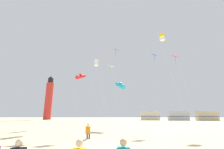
{
  "coord_description": "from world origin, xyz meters",
  "views": [
    {
      "loc": [
        1.29,
        -7.27,
        1.79
      ],
      "look_at": [
        0.72,
        11.15,
        6.55
      ],
      "focal_mm": 25.05,
      "sensor_mm": 36.0,
      "label": 1
    }
  ],
  "objects_px": {
    "kite_diamond_violet": "(115,53)",
    "kite_diamond_magenta": "(176,59)",
    "lighthouse_distant": "(49,99)",
    "rv_van_cream": "(150,116)",
    "kite_tube_scarlet": "(81,76)",
    "rv_van_silver": "(178,116)",
    "kite_tube_cyan": "(120,85)",
    "rv_van_tan": "(207,116)",
    "kite_diamond_orange": "(104,59)",
    "kite_flyer_standing": "(88,131)",
    "kite_diamond_lime": "(110,68)",
    "kite_box_gold": "(162,37)",
    "kite_diamond_blue": "(154,58)",
    "kite_box_white": "(96,63)"
  },
  "relations": [
    {
      "from": "kite_box_gold",
      "to": "rv_van_tan",
      "type": "bearing_deg",
      "value": 54.14
    },
    {
      "from": "kite_diamond_orange",
      "to": "kite_diamond_blue",
      "type": "relative_size",
      "value": 1.06
    },
    {
      "from": "kite_tube_cyan",
      "to": "lighthouse_distant",
      "type": "height_order",
      "value": "lighthouse_distant"
    },
    {
      "from": "kite_diamond_orange",
      "to": "rv_van_tan",
      "type": "bearing_deg",
      "value": 35.71
    },
    {
      "from": "kite_diamond_blue",
      "to": "kite_diamond_magenta",
      "type": "xyz_separation_m",
      "value": [
        2.42,
        -3.99,
        -1.71
      ]
    },
    {
      "from": "kite_flyer_standing",
      "to": "kite_tube_scarlet",
      "type": "height_order",
      "value": "kite_tube_scarlet"
    },
    {
      "from": "kite_diamond_magenta",
      "to": "rv_van_tan",
      "type": "xyz_separation_m",
      "value": [
        19.14,
        28.57,
        -8.98
      ]
    },
    {
      "from": "kite_diamond_violet",
      "to": "rv_van_silver",
      "type": "distance_m",
      "value": 35.96
    },
    {
      "from": "kite_box_gold",
      "to": "kite_tube_scarlet",
      "type": "relative_size",
      "value": 1.53
    },
    {
      "from": "kite_diamond_magenta",
      "to": "rv_van_tan",
      "type": "relative_size",
      "value": 1.72
    },
    {
      "from": "lighthouse_distant",
      "to": "rv_van_cream",
      "type": "distance_m",
      "value": 38.61
    },
    {
      "from": "kite_tube_scarlet",
      "to": "rv_van_tan",
      "type": "distance_m",
      "value": 43.55
    },
    {
      "from": "kite_diamond_orange",
      "to": "kite_box_gold",
      "type": "distance_m",
      "value": 12.19
    },
    {
      "from": "lighthouse_distant",
      "to": "rv_van_silver",
      "type": "distance_m",
      "value": 47.38
    },
    {
      "from": "kite_diamond_violet",
      "to": "kite_tube_scarlet",
      "type": "distance_m",
      "value": 7.75
    },
    {
      "from": "kite_diamond_violet",
      "to": "kite_diamond_orange",
      "type": "xyz_separation_m",
      "value": [
        -2.41,
        3.5,
        0.15
      ]
    },
    {
      "from": "kite_diamond_violet",
      "to": "kite_diamond_lime",
      "type": "bearing_deg",
      "value": -95.47
    },
    {
      "from": "rv_van_tan",
      "to": "rv_van_silver",
      "type": "bearing_deg",
      "value": 170.54
    },
    {
      "from": "kite_diamond_orange",
      "to": "kite_tube_scarlet",
      "type": "bearing_deg",
      "value": -154.24
    },
    {
      "from": "kite_box_gold",
      "to": "rv_van_tan",
      "type": "relative_size",
      "value": 2.22
    },
    {
      "from": "kite_tube_scarlet",
      "to": "kite_diamond_magenta",
      "type": "xyz_separation_m",
      "value": [
        16.17,
        -4.16,
        1.67
      ]
    },
    {
      "from": "kite_box_gold",
      "to": "kite_diamond_violet",
      "type": "bearing_deg",
      "value": 154.55
    },
    {
      "from": "kite_diamond_violet",
      "to": "kite_diamond_magenta",
      "type": "bearing_deg",
      "value": -15.2
    },
    {
      "from": "kite_diamond_blue",
      "to": "kite_diamond_magenta",
      "type": "relative_size",
      "value": 1.17
    },
    {
      "from": "rv_van_cream",
      "to": "kite_tube_scarlet",
      "type": "bearing_deg",
      "value": -119.18
    },
    {
      "from": "kite_box_white",
      "to": "kite_diamond_orange",
      "type": "height_order",
      "value": "kite_diamond_orange"
    },
    {
      "from": "kite_diamond_violet",
      "to": "kite_tube_scarlet",
      "type": "bearing_deg",
      "value": 166.76
    },
    {
      "from": "kite_box_white",
      "to": "kite_diamond_lime",
      "type": "xyz_separation_m",
      "value": [
        2.84,
        -6.81,
        -3.09
      ]
    },
    {
      "from": "kite_diamond_orange",
      "to": "kite_diamond_lime",
      "type": "xyz_separation_m",
      "value": [
        1.77,
        -10.15,
        -5.05
      ]
    },
    {
      "from": "kite_tube_scarlet",
      "to": "lighthouse_distant",
      "type": "height_order",
      "value": "lighthouse_distant"
    },
    {
      "from": "kite_flyer_standing",
      "to": "rv_van_cream",
      "type": "bearing_deg",
      "value": -111.18
    },
    {
      "from": "kite_tube_cyan",
      "to": "kite_diamond_blue",
      "type": "height_order",
      "value": "kite_diamond_blue"
    },
    {
      "from": "kite_diamond_blue",
      "to": "kite_diamond_orange",
      "type": "bearing_deg",
      "value": 167.53
    },
    {
      "from": "kite_diamond_lime",
      "to": "lighthouse_distant",
      "type": "xyz_separation_m",
      "value": [
        -25.53,
        40.34,
        0.09
      ]
    },
    {
      "from": "rv_van_tan",
      "to": "kite_tube_cyan",
      "type": "bearing_deg",
      "value": -135.23
    },
    {
      "from": "kite_flyer_standing",
      "to": "kite_diamond_blue",
      "type": "height_order",
      "value": "kite_diamond_blue"
    },
    {
      "from": "kite_diamond_magenta",
      "to": "kite_diamond_lime",
      "type": "bearing_deg",
      "value": -158.71
    },
    {
      "from": "kite_diamond_lime",
      "to": "kite_tube_scarlet",
      "type": "bearing_deg",
      "value": 125.64
    },
    {
      "from": "kite_tube_cyan",
      "to": "kite_tube_scarlet",
      "type": "distance_m",
      "value": 8.15
    },
    {
      "from": "kite_diamond_magenta",
      "to": "rv_van_silver",
      "type": "distance_m",
      "value": 33.14
    },
    {
      "from": "kite_flyer_standing",
      "to": "kite_diamond_lime",
      "type": "relative_size",
      "value": 0.14
    },
    {
      "from": "kite_tube_scarlet",
      "to": "rv_van_cream",
      "type": "height_order",
      "value": "kite_tube_scarlet"
    },
    {
      "from": "kite_flyer_standing",
      "to": "kite_tube_cyan",
      "type": "height_order",
      "value": "kite_tube_cyan"
    },
    {
      "from": "kite_diamond_orange",
      "to": "rv_van_cream",
      "type": "height_order",
      "value": "kite_diamond_orange"
    },
    {
      "from": "kite_diamond_violet",
      "to": "kite_diamond_orange",
      "type": "height_order",
      "value": "kite_diamond_orange"
    },
    {
      "from": "kite_tube_cyan",
      "to": "rv_van_tan",
      "type": "bearing_deg",
      "value": 44.3
    },
    {
      "from": "kite_tube_scarlet",
      "to": "kite_diamond_magenta",
      "type": "distance_m",
      "value": 16.78
    },
    {
      "from": "kite_tube_cyan",
      "to": "rv_van_silver",
      "type": "bearing_deg",
      "value": 55.81
    },
    {
      "from": "kite_diamond_orange",
      "to": "kite_box_white",
      "type": "bearing_deg",
      "value": -107.77
    },
    {
      "from": "kite_tube_scarlet",
      "to": "rv_van_silver",
      "type": "relative_size",
      "value": 1.45
    }
  ]
}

